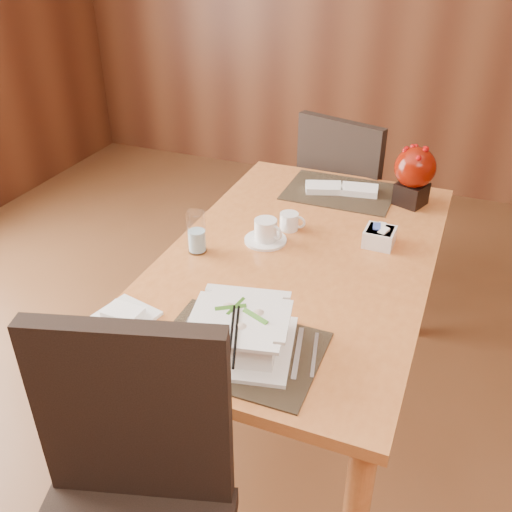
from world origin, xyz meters
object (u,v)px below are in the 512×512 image
at_px(sugar_caddy, 379,237).
at_px(berry_decor, 414,173).
at_px(bread_plate, 124,317).
at_px(far_chair, 347,197).
at_px(coffee_cup, 266,232).
at_px(water_glass, 197,232).
at_px(creamer_jug, 289,221).
at_px(dining_table, 299,277).
at_px(soup_setting, 241,332).

distance_m(sugar_caddy, berry_decor, 0.40).
distance_m(bread_plate, far_chair, 1.53).
bearing_deg(coffee_cup, bread_plate, -111.03).
height_order(berry_decor, far_chair, berry_decor).
xyz_separation_m(water_glass, bread_plate, (-0.03, -0.43, -0.07)).
bearing_deg(berry_decor, creamer_jug, -135.26).
xyz_separation_m(water_glass, sugar_caddy, (0.59, 0.28, -0.05)).
relative_size(dining_table, berry_decor, 6.20).
bearing_deg(sugar_caddy, berry_decor, 82.11).
xyz_separation_m(soup_setting, creamer_jug, (-0.10, 0.70, -0.02)).
xyz_separation_m(creamer_jug, sugar_caddy, (0.34, 0.01, -0.00)).
relative_size(soup_setting, far_chair, 0.35).
height_order(coffee_cup, creamer_jug, coffee_cup).
bearing_deg(coffee_cup, water_glass, -141.92).
height_order(water_glass, sugar_caddy, water_glass).
relative_size(soup_setting, creamer_jug, 3.71).
relative_size(soup_setting, sugar_caddy, 3.21).
bearing_deg(berry_decor, far_chair, 131.39).
xyz_separation_m(sugar_caddy, far_chair, (-0.29, 0.76, -0.23)).
bearing_deg(sugar_caddy, soup_setting, -108.72).
height_order(soup_setting, water_glass, water_glass).
bearing_deg(berry_decor, water_glass, -133.96).
xyz_separation_m(sugar_caddy, bread_plate, (-0.61, -0.71, -0.03)).
bearing_deg(creamer_jug, far_chair, 82.63).
bearing_deg(creamer_jug, sugar_caddy, -1.91).
relative_size(creamer_jug, sugar_caddy, 0.87).
xyz_separation_m(soup_setting, coffee_cup, (-0.15, 0.58, -0.02)).
distance_m(dining_table, water_glass, 0.40).
bearing_deg(soup_setting, far_chair, 79.81).
relative_size(berry_decor, bread_plate, 1.48).
distance_m(soup_setting, far_chair, 1.49).
relative_size(soup_setting, berry_decor, 1.39).
bearing_deg(far_chair, creamer_jug, 102.45).
xyz_separation_m(dining_table, sugar_caddy, (0.24, 0.17, 0.13)).
height_order(water_glass, far_chair, far_chair).
relative_size(dining_table, bread_plate, 9.19).
xyz_separation_m(dining_table, far_chair, (-0.04, 0.93, -0.10)).
height_order(creamer_jug, berry_decor, berry_decor).
bearing_deg(bread_plate, far_chair, 77.53).
bearing_deg(bread_plate, sugar_caddy, 49.32).
distance_m(dining_table, soup_setting, 0.56).
distance_m(coffee_cup, berry_decor, 0.68).
bearing_deg(far_chair, water_glass, 90.37).
distance_m(coffee_cup, far_chair, 0.93).
bearing_deg(bread_plate, water_glass, 86.42).
distance_m(coffee_cup, sugar_caddy, 0.41).
relative_size(coffee_cup, bread_plate, 0.95).
relative_size(coffee_cup, far_chair, 0.16).
relative_size(creamer_jug, bread_plate, 0.56).
bearing_deg(far_chair, dining_table, 109.01).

